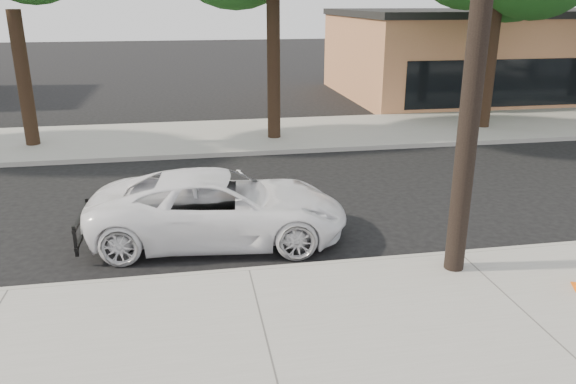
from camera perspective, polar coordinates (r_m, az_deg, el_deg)
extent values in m
plane|color=black|center=(12.04, -5.10, -3.98)|extent=(120.00, 120.00, 0.00)
cube|color=gray|center=(8.23, -2.21, -15.10)|extent=(90.00, 4.40, 0.15)
cube|color=gray|center=(20.11, -7.39, 5.59)|extent=(90.00, 5.00, 0.15)
cube|color=#9E9B93|center=(10.11, -3.99, -8.17)|extent=(90.00, 0.12, 0.16)
cube|color=#C47D51|center=(32.01, 22.30, 12.82)|extent=(18.00, 10.00, 4.00)
cylinder|color=black|center=(9.49, 19.08, 17.81)|extent=(0.34, 0.34, 9.00)
cylinder|color=black|center=(20.06, -25.27, 10.33)|extent=(0.44, 0.44, 4.25)
cylinder|color=black|center=(19.20, -1.47, 12.53)|extent=(0.44, 0.44, 4.75)
cylinder|color=black|center=(22.16, 19.78, 11.87)|extent=(0.44, 0.44, 4.40)
imported|color=white|center=(11.41, -6.94, -1.53)|extent=(5.33, 2.87, 1.42)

